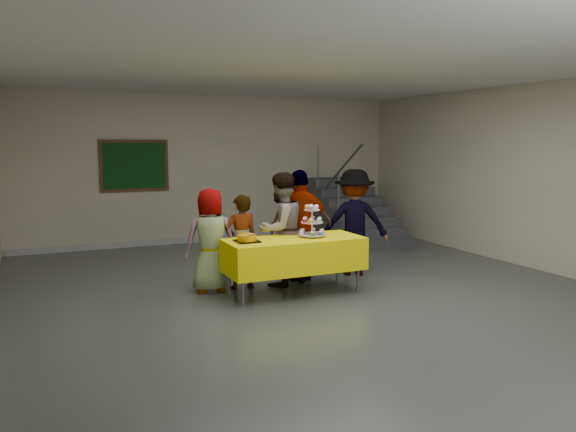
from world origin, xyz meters
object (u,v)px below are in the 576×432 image
object	(u,v)px
cupcake_stand	(312,223)
schoolchild_e	(354,222)
schoolchild_a	(211,240)
schoolchild_b	(241,242)
schoolchild_d	(301,225)
schoolchild_c	(281,229)
noticeboard	(135,166)
bear_cake	(247,237)
staircase	(348,216)
bake_table	(294,254)

from	to	relation	value
cupcake_stand	schoolchild_e	world-z (taller)	schoolchild_e
schoolchild_e	schoolchild_a	bearing A→B (deg)	25.13
schoolchild_b	schoolchild_d	bearing A→B (deg)	-177.52
schoolchild_c	schoolchild_d	xyz separation A→B (m)	(0.39, 0.15, 0.01)
noticeboard	schoolchild_b	bearing A→B (deg)	-77.63
schoolchild_a	schoolchild_e	size ratio (longest dim) A/B	0.87
bear_cake	schoolchild_a	world-z (taller)	schoolchild_a
schoolchild_a	staircase	xyz separation A→B (m)	(3.91, 2.94, -0.23)
schoolchild_a	schoolchild_b	distance (m)	0.44
schoolchild_d	bear_cake	bearing A→B (deg)	33.56
cupcake_stand	bear_cake	distance (m)	0.96
schoolchild_d	schoolchild_e	bearing A→B (deg)	-177.32
bear_cake	schoolchild_b	bearing A→B (deg)	78.12
schoolchild_d	noticeboard	size ratio (longest dim) A/B	1.28
bake_table	schoolchild_e	xyz separation A→B (m)	(1.34, 0.66, 0.27)
cupcake_stand	schoolchild_a	size ratio (longest dim) A/B	0.31
schoolchild_a	schoolchild_d	bearing A→B (deg)	-171.19
schoolchild_b	noticeboard	world-z (taller)	noticeboard
schoolchild_a	schoolchild_b	world-z (taller)	schoolchild_a
bake_table	schoolchild_a	world-z (taller)	schoolchild_a
bear_cake	bake_table	bearing A→B (deg)	-0.83
schoolchild_a	schoolchild_c	bearing A→B (deg)	-178.62
cupcake_stand	schoolchild_b	bearing A→B (deg)	146.00
bake_table	schoolchild_d	world-z (taller)	schoolchild_d
schoolchild_b	cupcake_stand	bearing A→B (deg)	143.69
staircase	schoolchild_a	bearing A→B (deg)	-143.03
schoolchild_b	noticeboard	distance (m)	3.99
schoolchild_e	staircase	size ratio (longest dim) A/B	0.69
bear_cake	schoolchild_b	world-z (taller)	schoolchild_b
schoolchild_c	noticeboard	size ratio (longest dim) A/B	1.26
schoolchild_e	noticeboard	xyz separation A→B (m)	(-2.72, 3.71, 0.78)
staircase	noticeboard	world-z (taller)	noticeboard
bear_cake	schoolchild_a	bearing A→B (deg)	118.25
cupcake_stand	schoolchild_c	xyz separation A→B (m)	(-0.25, 0.49, -0.14)
schoolchild_a	schoolchild_b	xyz separation A→B (m)	(0.44, -0.02, -0.05)
bear_cake	schoolchild_c	distance (m)	0.86
schoolchild_d	schoolchild_e	xyz separation A→B (m)	(0.92, -0.00, -0.01)
bake_table	schoolchild_b	world-z (taller)	schoolchild_b
schoolchild_d	schoolchild_b	bearing A→B (deg)	7.51
cupcake_stand	schoolchild_d	world-z (taller)	schoolchild_d
bake_table	schoolchild_b	xyz separation A→B (m)	(-0.55, 0.58, 0.11)
schoolchild_a	noticeboard	world-z (taller)	noticeboard
noticeboard	bear_cake	bearing A→B (deg)	-80.73
staircase	noticeboard	size ratio (longest dim) A/B	1.85
schoolchild_b	schoolchild_c	world-z (taller)	schoolchild_c
schoolchild_b	schoolchild_e	size ratio (longest dim) A/B	0.81
bear_cake	schoolchild_a	size ratio (longest dim) A/B	0.25
schoolchild_b	staircase	distance (m)	4.56
bake_table	schoolchild_a	xyz separation A→B (m)	(-0.99, 0.60, 0.16)
schoolchild_b	schoolchild_c	distance (m)	0.60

